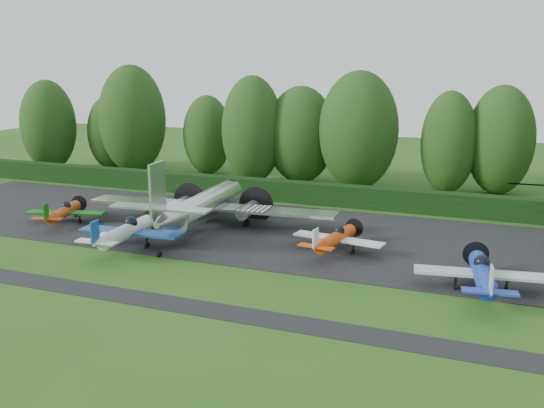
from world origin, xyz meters
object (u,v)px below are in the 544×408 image
at_px(transport_plane, 203,206).
at_px(light_plane_white, 127,231).
at_px(light_plane_blue, 482,273).
at_px(light_plane_red, 64,212).
at_px(light_plane_orange, 336,238).

relative_size(transport_plane, light_plane_white, 2.58).
relative_size(light_plane_white, light_plane_blue, 1.02).
bearing_deg(light_plane_white, light_plane_red, 160.78).
bearing_deg(transport_plane, light_plane_orange, -6.76).
xyz_separation_m(transport_plane, light_plane_orange, (11.79, -2.39, -0.84)).
height_order(light_plane_red, light_plane_white, light_plane_white).
distance_m(transport_plane, light_plane_red, 11.94).
xyz_separation_m(transport_plane, light_plane_red, (-11.51, -3.09, -0.85)).
bearing_deg(light_plane_red, light_plane_white, -5.63).
height_order(light_plane_orange, light_plane_blue, light_plane_blue).
height_order(light_plane_white, light_plane_orange, light_plane_white).
distance_m(transport_plane, light_plane_white, 7.38).
bearing_deg(light_plane_blue, transport_plane, 171.25).
bearing_deg(light_plane_red, light_plane_blue, 10.99).
bearing_deg(light_plane_white, light_plane_orange, 21.11).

